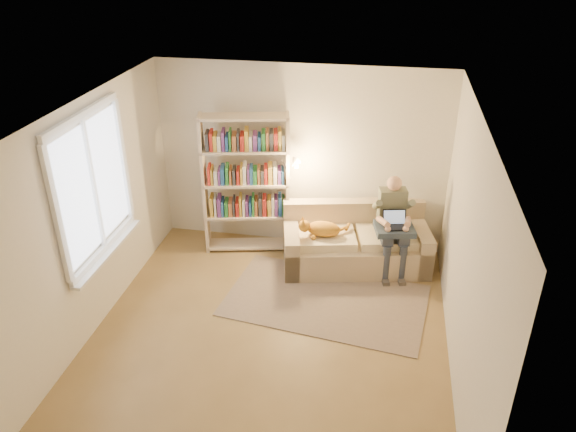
% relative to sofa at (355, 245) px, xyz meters
% --- Properties ---
extents(floor, '(4.50, 4.50, 0.00)m').
position_rel_sofa_xyz_m(floor, '(-0.84, -1.74, -0.30)').
color(floor, olive).
rests_on(floor, ground).
extents(ceiling, '(4.00, 4.50, 0.02)m').
position_rel_sofa_xyz_m(ceiling, '(-0.84, -1.74, 2.30)').
color(ceiling, white).
rests_on(ceiling, wall_back).
extents(wall_left, '(0.02, 4.50, 2.60)m').
position_rel_sofa_xyz_m(wall_left, '(-2.84, -1.74, 1.00)').
color(wall_left, silver).
rests_on(wall_left, floor).
extents(wall_right, '(0.02, 4.50, 2.60)m').
position_rel_sofa_xyz_m(wall_right, '(1.16, -1.74, 1.00)').
color(wall_right, silver).
rests_on(wall_right, floor).
extents(wall_back, '(4.00, 0.02, 2.60)m').
position_rel_sofa_xyz_m(wall_back, '(-0.84, 0.51, 1.00)').
color(wall_back, silver).
rests_on(wall_back, floor).
extents(wall_front, '(4.00, 0.02, 2.60)m').
position_rel_sofa_xyz_m(wall_front, '(-0.84, -3.99, 1.00)').
color(wall_front, silver).
rests_on(wall_front, floor).
extents(window, '(0.12, 1.52, 1.69)m').
position_rel_sofa_xyz_m(window, '(-2.79, -1.54, 1.08)').
color(window, white).
rests_on(window, wall_left).
extents(sofa, '(2.07, 1.25, 0.82)m').
position_rel_sofa_xyz_m(sofa, '(0.00, 0.00, 0.00)').
color(sofa, tan).
rests_on(sofa, floor).
extents(person, '(0.45, 0.62, 1.32)m').
position_rel_sofa_xyz_m(person, '(0.47, -0.05, 0.45)').
color(person, '#696F59').
rests_on(person, sofa).
extents(cat, '(0.65, 0.33, 0.25)m').
position_rel_sofa_xyz_m(cat, '(-0.43, -0.22, 0.33)').
color(cat, gold).
rests_on(cat, sofa).
extents(blanket, '(0.57, 0.50, 0.08)m').
position_rel_sofa_xyz_m(blanket, '(0.44, -0.17, 0.39)').
color(blanket, '#253141').
rests_on(blanket, person).
extents(laptop, '(0.34, 0.31, 0.25)m').
position_rel_sofa_xyz_m(laptop, '(0.44, -0.16, 0.48)').
color(laptop, black).
rests_on(laptop, blanket).
extents(bookshelf, '(1.36, 0.54, 1.99)m').
position_rel_sofa_xyz_m(bookshelf, '(-1.54, 0.16, 0.80)').
color(bookshelf, beige).
rests_on(bookshelf, floor).
extents(rug, '(2.61, 1.76, 0.01)m').
position_rel_sofa_xyz_m(rug, '(-0.28, -0.93, -0.29)').
color(rug, gray).
rests_on(rug, floor).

